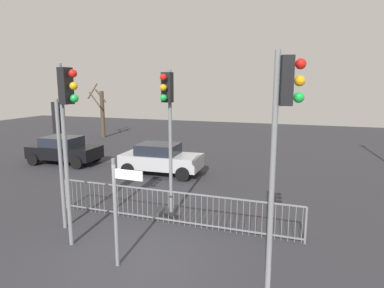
# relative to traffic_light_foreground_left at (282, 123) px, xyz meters

# --- Properties ---
(ground_plane) EXTENTS (60.00, 60.00, 0.00)m
(ground_plane) POSITION_rel_traffic_light_foreground_left_xyz_m (-3.33, 0.43, -3.58)
(ground_plane) COLOR #2D2D33
(traffic_light_foreground_left) EXTENTS (0.55, 0.37, 4.90)m
(traffic_light_foreground_left) POSITION_rel_traffic_light_foreground_left_xyz_m (0.00, 0.00, 0.00)
(traffic_light_foreground_left) COLOR slate
(traffic_light_foreground_left) RESTS_ON ground
(traffic_light_mid_left) EXTENTS (0.42, 0.52, 3.88)m
(traffic_light_mid_left) POSITION_rel_traffic_light_foreground_left_xyz_m (-6.37, 1.56, -0.74)
(traffic_light_mid_left) COLOR slate
(traffic_light_mid_left) RESTS_ON ground
(traffic_light_rear_left) EXTENTS (0.57, 0.34, 4.79)m
(traffic_light_rear_left) POSITION_rel_traffic_light_foreground_left_xyz_m (-5.27, 0.57, -0.08)
(traffic_light_rear_left) COLOR slate
(traffic_light_rear_left) RESTS_ON ground
(traffic_light_rear_right) EXTENTS (0.34, 0.57, 4.74)m
(traffic_light_rear_right) POSITION_rel_traffic_light_foreground_left_xyz_m (-3.57, 3.10, -0.12)
(traffic_light_rear_right) COLOR slate
(traffic_light_rear_right) RESTS_ON ground
(direction_sign_post) EXTENTS (0.79, 0.10, 2.64)m
(direction_sign_post) POSITION_rel_traffic_light_foreground_left_xyz_m (-3.59, 0.04, -2.09)
(direction_sign_post) COLOR slate
(direction_sign_post) RESTS_ON ground
(pedestrian_guard_railing) EXTENTS (7.95, 0.22, 1.07)m
(pedestrian_guard_railing) POSITION_rel_traffic_light_foreground_left_xyz_m (-3.33, 2.68, -3.03)
(pedestrian_guard_railing) COLOR slate
(pedestrian_guard_railing) RESTS_ON ground
(car_silver_mid) EXTENTS (3.84, 2.01, 1.47)m
(car_silver_mid) POSITION_rel_traffic_light_foreground_left_xyz_m (-5.97, 7.94, -2.82)
(car_silver_mid) COLOR #B2B5BA
(car_silver_mid) RESTS_ON ground
(car_black_near) EXTENTS (3.85, 2.01, 1.47)m
(car_black_near) POSITION_rel_traffic_light_foreground_left_xyz_m (-11.82, 8.27, -2.82)
(car_black_near) COLOR black
(car_black_near) RESTS_ON ground
(bare_tree_left) EXTENTS (1.47, 1.63, 4.32)m
(bare_tree_left) POSITION_rel_traffic_light_foreground_left_xyz_m (-14.86, 16.65, -1.52)
(bare_tree_left) COLOR #473828
(bare_tree_left) RESTS_ON ground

